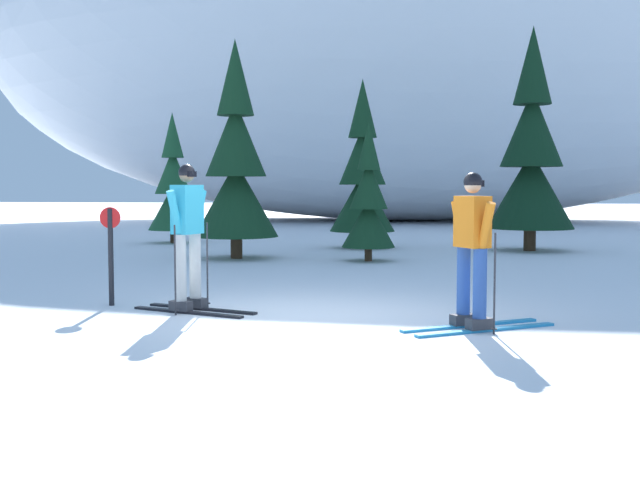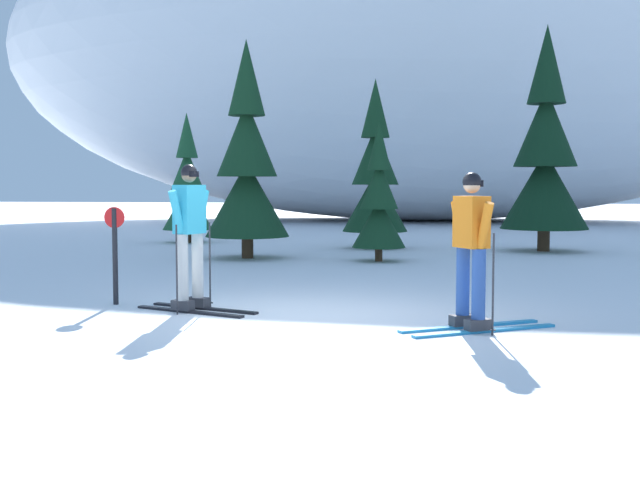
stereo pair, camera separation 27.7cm
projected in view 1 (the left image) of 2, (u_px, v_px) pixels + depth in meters
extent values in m
plane|color=white|center=(305.00, 318.00, 9.46)|extent=(120.00, 120.00, 0.00)
cube|color=#2893CC|center=(470.00, 325.00, 8.87)|extent=(1.59, 1.01, 0.03)
cube|color=#2893CC|center=(487.00, 330.00, 8.59)|extent=(1.59, 1.01, 0.03)
cube|color=#38383D|center=(463.00, 319.00, 8.83)|extent=(0.31, 0.26, 0.12)
cube|color=#38383D|center=(479.00, 324.00, 8.55)|extent=(0.31, 0.26, 0.12)
cylinder|color=#2D519E|center=(464.00, 280.00, 8.79)|extent=(0.15, 0.15, 0.76)
cylinder|color=#2D519E|center=(480.00, 283.00, 8.52)|extent=(0.15, 0.15, 0.76)
cube|color=orange|center=(472.00, 222.00, 8.61)|extent=(0.40, 0.45, 0.56)
cylinder|color=orange|center=(460.00, 226.00, 8.83)|extent=(0.23, 0.29, 0.58)
cylinder|color=orange|center=(486.00, 228.00, 8.39)|extent=(0.23, 0.29, 0.58)
sphere|color=beige|center=(473.00, 184.00, 8.58)|extent=(0.19, 0.19, 0.19)
sphere|color=black|center=(473.00, 182.00, 8.58)|extent=(0.21, 0.21, 0.21)
cube|color=black|center=(479.00, 184.00, 8.61)|extent=(0.11, 0.15, 0.07)
cylinder|color=#2D2D33|center=(459.00, 277.00, 8.98)|extent=(0.02, 0.02, 1.09)
cylinder|color=#2D2D33|center=(458.00, 319.00, 9.02)|extent=(0.07, 0.07, 0.01)
cylinder|color=#2D2D33|center=(495.00, 284.00, 8.38)|extent=(0.02, 0.02, 1.09)
cylinder|color=#2D2D33|center=(494.00, 329.00, 8.41)|extent=(0.07, 0.07, 0.01)
cube|color=black|center=(202.00, 309.00, 10.05)|extent=(1.55, 0.69, 0.03)
cube|color=black|center=(187.00, 312.00, 9.78)|extent=(1.55, 0.69, 0.03)
cube|color=#38383D|center=(196.00, 302.00, 10.09)|extent=(0.31, 0.23, 0.12)
cube|color=#38383D|center=(181.00, 306.00, 9.82)|extent=(0.31, 0.23, 0.12)
cylinder|color=silver|center=(195.00, 266.00, 10.06)|extent=(0.15, 0.15, 0.83)
cylinder|color=silver|center=(180.00, 268.00, 9.79)|extent=(0.15, 0.15, 0.83)
cube|color=#33B7D6|center=(187.00, 209.00, 9.87)|extent=(0.36, 0.44, 0.62)
cylinder|color=#33B7D6|center=(199.00, 212.00, 10.09)|extent=(0.19, 0.29, 0.58)
cylinder|color=#33B7D6|center=(175.00, 213.00, 9.66)|extent=(0.19, 0.29, 0.58)
sphere|color=#A37556|center=(187.00, 175.00, 9.84)|extent=(0.19, 0.19, 0.19)
sphere|color=black|center=(187.00, 172.00, 9.84)|extent=(0.21, 0.21, 0.21)
cube|color=black|center=(192.00, 174.00, 9.80)|extent=(0.09, 0.15, 0.07)
cylinder|color=#2D2D33|center=(207.00, 265.00, 10.19)|extent=(0.02, 0.02, 1.11)
cylinder|color=#2D2D33|center=(208.00, 303.00, 10.22)|extent=(0.07, 0.07, 0.01)
cylinder|color=#2D2D33|center=(175.00, 270.00, 9.60)|extent=(0.02, 0.02, 1.11)
cylinder|color=#2D2D33|center=(176.00, 310.00, 9.64)|extent=(0.07, 0.07, 0.01)
cylinder|color=#47301E|center=(174.00, 234.00, 21.69)|extent=(0.19, 0.19, 0.48)
cone|color=#1E512D|center=(173.00, 207.00, 21.64)|extent=(1.38, 1.38, 1.24)
cone|color=#1E512D|center=(173.00, 171.00, 21.57)|extent=(1.00, 1.00, 1.24)
cone|color=#1E512D|center=(172.00, 135.00, 21.50)|extent=(0.61, 0.61, 1.24)
cylinder|color=#47301E|center=(236.00, 244.00, 17.09)|extent=(0.26, 0.26, 0.64)
cone|color=#14381E|center=(236.00, 199.00, 17.02)|extent=(1.83, 1.83, 1.64)
cone|color=#14381E|center=(236.00, 138.00, 16.93)|extent=(1.31, 1.31, 1.64)
cone|color=#14381E|center=(235.00, 77.00, 16.84)|extent=(0.80, 0.80, 1.64)
cylinder|color=#47301E|center=(362.00, 237.00, 19.90)|extent=(0.23, 0.23, 0.57)
cone|color=#14381E|center=(362.00, 202.00, 19.84)|extent=(1.64, 1.64, 1.47)
cone|color=#14381E|center=(362.00, 155.00, 19.75)|extent=(1.18, 1.18, 1.47)
cone|color=#14381E|center=(363.00, 108.00, 19.67)|extent=(0.72, 0.72, 1.47)
cylinder|color=#47301E|center=(368.00, 252.00, 16.50)|extent=(0.16, 0.16, 0.39)
cone|color=#14381E|center=(368.00, 223.00, 16.46)|extent=(1.12, 1.12, 1.01)
cone|color=#14381E|center=(369.00, 185.00, 16.40)|extent=(0.81, 0.81, 1.01)
cone|color=#14381E|center=(369.00, 146.00, 16.35)|extent=(0.49, 0.49, 1.01)
cylinder|color=#47301E|center=(530.00, 236.00, 19.09)|extent=(0.29, 0.29, 0.73)
cone|color=black|center=(531.00, 190.00, 19.02)|extent=(2.09, 2.09, 1.87)
cone|color=black|center=(532.00, 128.00, 18.91)|extent=(1.50, 1.50, 1.87)
cone|color=black|center=(533.00, 65.00, 18.81)|extent=(0.92, 0.92, 1.87)
ellipsoid|color=white|center=(402.00, 45.00, 34.86)|extent=(37.84, 19.09, 15.64)
cylinder|color=black|center=(111.00, 257.00, 10.39)|extent=(0.07, 0.07, 1.29)
cylinder|color=red|center=(110.00, 218.00, 10.35)|extent=(0.28, 0.02, 0.28)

